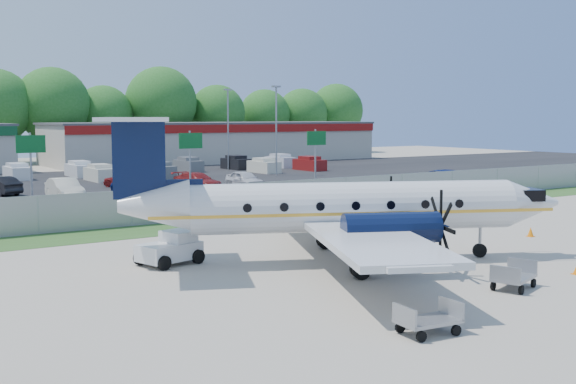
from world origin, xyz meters
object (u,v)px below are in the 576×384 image
aircraft (343,207)px  baggage_cart_near (428,320)px  pushback_tug (171,249)px  baggage_cart_far (514,277)px

aircraft → baggage_cart_near: size_ratio=10.59×
aircraft → pushback_tug: aircraft is taller
pushback_tug → baggage_cart_far: (8.13, -10.63, -0.20)m
aircraft → baggage_cart_near: (-4.23, -9.19, -1.89)m
baggage_cart_near → baggage_cart_far: baggage_cart_far is taller
pushback_tug → baggage_cart_far: bearing=-52.6°
pushback_tug → baggage_cart_far: pushback_tug is taller
baggage_cart_near → pushback_tug: bearing=98.2°
aircraft → baggage_cart_far: 7.56m
aircraft → baggage_cart_near: aircraft is taller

